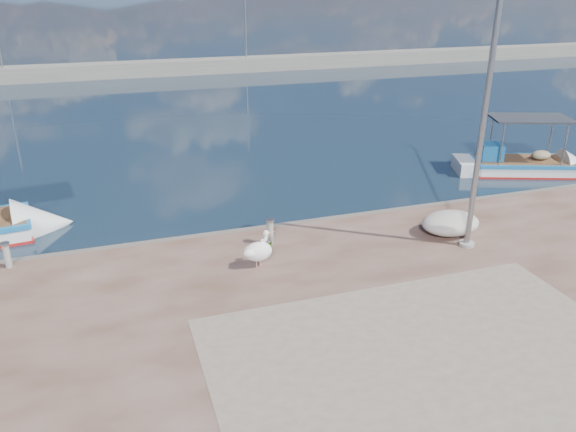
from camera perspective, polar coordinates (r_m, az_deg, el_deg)
The scene contains 10 objects.
ground at distance 13.85m, azimuth 5.02°, elevation -10.83°, with size 1400.00×1400.00×0.00m, color #162635.
quay_patch at distance 11.86m, azimuth 15.62°, elevation -15.28°, with size 9.00×7.00×0.01m, color gray.
breakwater at distance 51.23m, azimuth -13.22°, elevation 14.41°, with size 120.00×2.20×7.50m.
boat_right at distance 26.19m, azimuth 22.59°, elevation 4.59°, with size 6.11×3.79×2.79m.
pelican at distance 15.06m, azimuth -2.99°, elevation -3.55°, with size 1.04×0.72×1.00m.
lamp_post at distance 16.15m, azimuth 19.00°, elevation 7.79°, with size 0.44×0.96×7.00m.
bollard_near at distance 16.33m, azimuth -1.84°, elevation -1.48°, with size 0.26×0.26×0.80m.
bollard_far at distance 16.83m, azimuth -26.67°, elevation -3.46°, with size 0.24×0.24×0.72m.
potted_plant at distance 15.73m, azimuth -2.31°, elevation -3.33°, with size 0.40×0.34×0.44m, color #33722D.
net_pile_d at distance 17.75m, azimuth 16.17°, elevation -0.69°, with size 1.81×1.36×0.68m, color beige.
Camera 1 is at (-4.73, -10.51, 7.68)m, focal length 35.00 mm.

